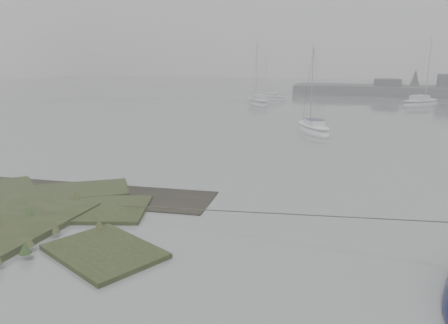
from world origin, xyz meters
TOP-DOWN VIEW (x-y plane):
  - ground at (0.00, 30.00)m, footprint 160.00×160.00m
  - sailboat_white at (3.73, 23.41)m, footprint 4.05×5.28m
  - sailboat_far_a at (-5.44, 41.58)m, footprint 4.60×6.00m
  - sailboat_far_b at (13.52, 46.41)m, footprint 5.54×5.91m
  - sailboat_far_c at (-5.23, 47.65)m, footprint 4.94×2.32m

SIDE VIEW (x-z plane):
  - ground at x=0.00m, z-range 0.00..0.00m
  - sailboat_far_c at x=-5.23m, z-range -3.14..3.56m
  - sailboat_white at x=3.73m, z-range -3.39..3.84m
  - sailboat_far_a at x=-5.44m, z-range -3.86..4.37m
  - sailboat_far_b at x=13.52m, z-range -4.04..4.57m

